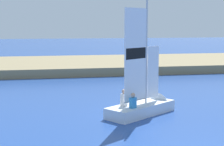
{
  "coord_description": "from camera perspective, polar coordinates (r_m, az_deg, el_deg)",
  "views": [
    {
      "loc": [
        -4.02,
        -8.13,
        4.11
      ],
      "look_at": [
        0.23,
        13.27,
        1.2
      ],
      "focal_mm": 58.58,
      "sensor_mm": 36.0,
      "label": 1
    }
  ],
  "objects": [
    {
      "name": "shore_bank",
      "position": [
        34.65,
        -4.51,
        1.35
      ],
      "size": [
        80.0,
        12.24,
        0.7
      ],
      "primitive_type": "cube",
      "color": "#897A56",
      "rests_on": "ground"
    },
    {
      "name": "sailboat",
      "position": [
        17.22,
        5.63,
        -4.71
      ],
      "size": [
        4.02,
        3.33,
        5.59
      ],
      "rotation": [
        0.0,
        0.0,
        0.62
      ],
      "color": "silver",
      "rests_on": "ground"
    }
  ]
}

